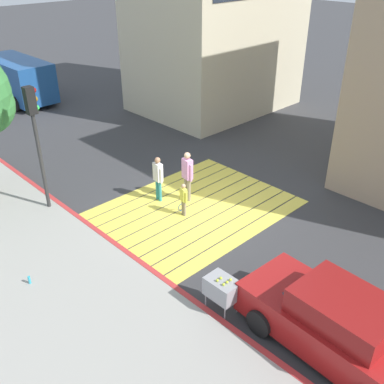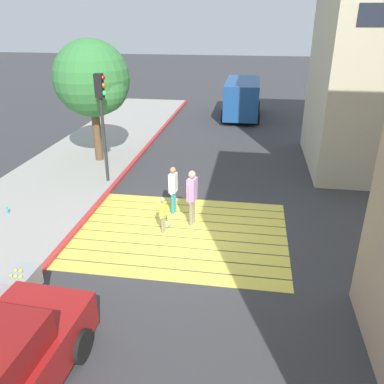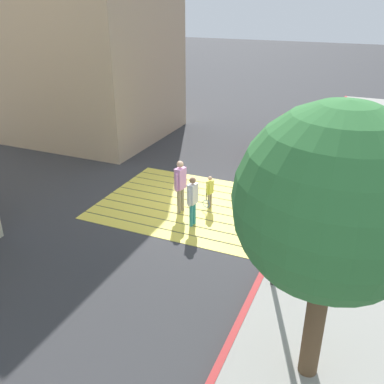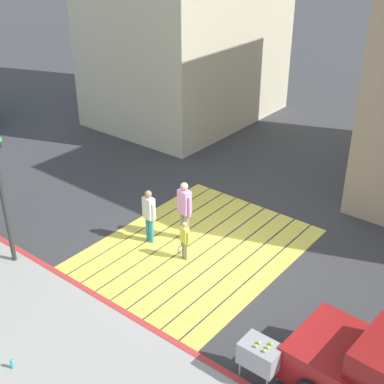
{
  "view_description": "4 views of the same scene",
  "coord_description": "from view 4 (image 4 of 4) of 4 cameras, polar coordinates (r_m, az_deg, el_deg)",
  "views": [
    {
      "loc": [
        -9.08,
        -9.25,
        7.92
      ],
      "look_at": [
        -0.47,
        -0.33,
        0.97
      ],
      "focal_mm": 41.46,
      "sensor_mm": 36.0,
      "label": 1
    },
    {
      "loc": [
        1.95,
        -10.38,
        6.12
      ],
      "look_at": [
        0.17,
        0.98,
        0.97
      ],
      "focal_mm": 36.84,
      "sensor_mm": 36.0,
      "label": 2
    },
    {
      "loc": [
        -5.17,
        12.07,
        6.64
      ],
      "look_at": [
        -0.22,
        0.71,
        0.85
      ],
      "focal_mm": 39.43,
      "sensor_mm": 36.0,
      "label": 3
    },
    {
      "loc": [
        -9.71,
        -7.6,
        8.42
      ],
      "look_at": [
        0.79,
        0.79,
        1.25
      ],
      "focal_mm": 49.05,
      "sensor_mm": 36.0,
      "label": 4
    }
  ],
  "objects": [
    {
      "name": "pedestrian_child_with_racket",
      "position": [
        14.19,
        -0.83,
        -5.09
      ],
      "size": [
        0.3,
        0.38,
        1.18
      ],
      "color": "gray",
      "rests_on": "ground"
    },
    {
      "name": "crosswalk_stripes",
      "position": [
        14.92,
        0.48,
        -6.23
      ],
      "size": [
        6.4,
        4.9,
        0.01
      ],
      "color": "#EAD64C",
      "rests_on": "ground"
    },
    {
      "name": "pedestrian_adult_trailing",
      "position": [
        14.84,
        -0.83,
        -1.61
      ],
      "size": [
        0.3,
        0.52,
        1.83
      ],
      "color": "gray",
      "rests_on": "ground"
    },
    {
      "name": "tennis_ball_cart",
      "position": [
        10.94,
        7.45,
        -17.11
      ],
      "size": [
        0.56,
        0.8,
        1.02
      ],
      "color": "#99999E",
      "rests_on": "ground"
    },
    {
      "name": "curb_painted",
      "position": [
        13.0,
        -8.62,
        -12.26
      ],
      "size": [
        0.16,
        40.0,
        0.13
      ],
      "primitive_type": "cube",
      "color": "#BC3333",
      "rests_on": "ground"
    },
    {
      "name": "ground_plane",
      "position": [
        14.92,
        0.48,
        -6.24
      ],
      "size": [
        120.0,
        120.0,
        0.0
      ],
      "primitive_type": "plane",
      "color": "#38383A"
    },
    {
      "name": "water_bottle",
      "position": [
        11.92,
        -18.99,
        -17.26
      ],
      "size": [
        0.07,
        0.07,
        0.22
      ],
      "primitive_type": "cylinder",
      "color": "#33A5BF",
      "rests_on": "sidewalk_west"
    },
    {
      "name": "sidewalk_west",
      "position": [
        12.02,
        -17.12,
        -17.58
      ],
      "size": [
        4.8,
        40.0,
        0.12
      ],
      "primitive_type": "cube",
      "color": "#9E9B93",
      "rests_on": "ground"
    },
    {
      "name": "pedestrian_adult_lead",
      "position": [
        14.81,
        -4.7,
        -2.23
      ],
      "size": [
        0.26,
        0.48,
        1.65
      ],
      "color": "teal",
      "rests_on": "ground"
    }
  ]
}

